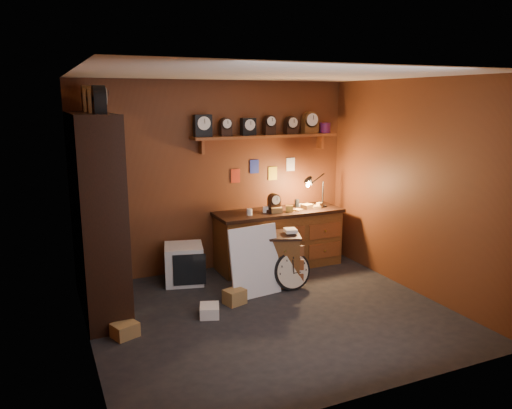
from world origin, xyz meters
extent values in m
plane|color=black|center=(0.00, 0.00, 0.00)|extent=(4.00, 4.00, 0.00)
cube|color=#603016|center=(0.00, 1.80, 1.35)|extent=(4.00, 0.02, 2.70)
cube|color=#603016|center=(0.00, -1.80, 1.35)|extent=(4.00, 0.02, 2.70)
cube|color=#603016|center=(-2.00, 0.00, 1.35)|extent=(0.02, 3.60, 2.70)
cube|color=#603016|center=(2.00, 0.00, 1.35)|extent=(0.02, 3.60, 2.70)
cube|color=beige|center=(0.00, 0.00, 2.70)|extent=(4.00, 3.60, 0.02)
cube|color=brown|center=(0.70, 1.65, 1.92)|extent=(2.20, 0.30, 0.04)
cube|color=brown|center=(-0.25, 1.72, 1.80)|extent=(0.04, 0.16, 0.20)
cube|color=brown|center=(1.65, 1.72, 1.80)|extent=(0.04, 0.16, 0.20)
cylinder|color=#B21419|center=(1.68, 1.65, 2.02)|extent=(0.16, 0.16, 0.15)
cube|color=#9F2713|center=(0.15, 1.79, 1.35)|extent=(0.14, 0.01, 0.20)
cube|color=navy|center=(0.45, 1.79, 1.47)|extent=(0.14, 0.01, 0.20)
cube|color=yellow|center=(0.75, 1.79, 1.35)|extent=(0.14, 0.01, 0.20)
cube|color=silver|center=(1.05, 1.79, 1.47)|extent=(0.14, 0.01, 0.20)
cube|color=black|center=(-1.98, 0.98, 1.15)|extent=(0.03, 1.60, 2.30)
cube|color=black|center=(-1.75, 0.20, 1.15)|extent=(0.45, 0.03, 2.30)
cube|color=black|center=(-1.75, 1.76, 1.15)|extent=(0.45, 0.03, 2.30)
cube|color=black|center=(-1.75, 0.98, 0.05)|extent=(0.43, 1.54, 0.03)
cube|color=black|center=(-1.75, 0.98, 0.55)|extent=(0.43, 1.54, 0.03)
cube|color=black|center=(-1.75, 0.98, 1.00)|extent=(0.43, 1.54, 0.03)
cube|color=black|center=(-1.75, 0.98, 1.45)|extent=(0.43, 1.54, 0.03)
cube|color=black|center=(-1.75, 0.98, 1.90)|extent=(0.43, 1.54, 0.03)
cube|color=black|center=(-1.75, 0.98, 2.28)|extent=(0.43, 1.54, 0.03)
cube|color=brown|center=(0.83, 1.48, 0.40)|extent=(1.83, 0.60, 0.80)
cube|color=black|center=(0.83, 1.48, 0.82)|extent=(1.89, 0.66, 0.05)
cube|color=brown|center=(0.83, 1.18, 0.40)|extent=(1.75, 0.02, 0.52)
cylinder|color=black|center=(1.54, 1.43, 0.86)|extent=(0.12, 0.12, 0.02)
cylinder|color=black|center=(1.54, 1.43, 1.05)|extent=(0.02, 0.02, 0.38)
cylinder|color=black|center=(1.42, 1.40, 1.29)|extent=(0.27, 0.09, 0.14)
cone|color=black|center=(1.28, 1.37, 1.25)|extent=(0.18, 0.14, 0.18)
cube|color=brown|center=(0.48, 0.86, 0.33)|extent=(0.70, 0.64, 0.66)
cube|color=black|center=(0.48, 0.86, 0.68)|extent=(0.75, 0.69, 0.03)
cube|color=brown|center=(0.48, 0.61, 0.33)|extent=(0.48, 0.19, 0.56)
cylinder|color=black|center=(0.58, 0.59, 0.25)|extent=(0.51, 0.16, 0.51)
cylinder|color=beige|center=(0.58, 0.55, 0.26)|extent=(0.45, 0.10, 0.44)
cube|color=black|center=(0.58, 0.55, 0.32)|extent=(0.01, 0.04, 0.16)
cube|color=black|center=(0.64, 0.55, 0.23)|extent=(0.11, 0.01, 0.01)
cube|color=silver|center=(0.06, 0.60, 0.00)|extent=(0.70, 0.28, 0.91)
cube|color=silver|center=(-0.64, 1.40, 0.26)|extent=(0.61, 0.61, 0.52)
cube|color=black|center=(-0.64, 1.14, 0.26)|extent=(0.42, 0.12, 0.42)
cube|color=olive|center=(-1.65, 0.11, 0.08)|extent=(0.31, 0.29, 0.15)
cube|color=white|center=(-0.68, 0.23, 0.07)|extent=(0.29, 0.32, 0.13)
cube|color=olive|center=(-0.28, 0.44, 0.09)|extent=(0.29, 0.26, 0.18)
camera|label=1|loc=(-2.36, -4.86, 2.46)|focal=35.00mm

